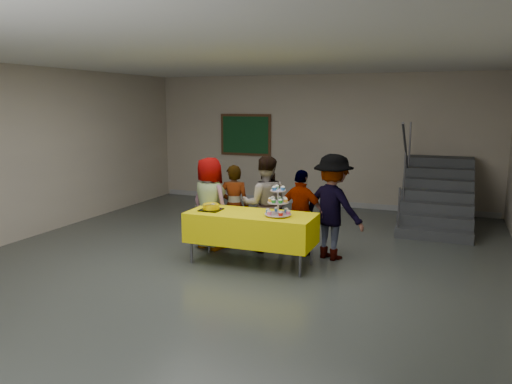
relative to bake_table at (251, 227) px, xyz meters
The scene contains 11 objects.
room_shell 1.63m from the bake_table, 123.91° to the right, with size 10.00×10.04×3.02m.
bake_table is the anchor object (origin of this frame).
cupcake_stand 0.58m from the bake_table, ahead, with size 0.38×0.38×0.44m.
bear_cake 0.69m from the bake_table, behind, with size 0.32×0.36×0.12m.
schoolchild_a 1.08m from the bake_table, 151.22° to the left, with size 0.73×0.48×1.50m, color slate.
schoolchild_b 0.95m from the bake_table, 129.24° to the left, with size 0.50×0.33×1.37m, color slate.
schoolchild_c 0.74m from the bake_table, 93.68° to the left, with size 0.75×0.58×1.53m, color slate.
schoolchild_d 0.90m from the bake_table, 50.41° to the left, with size 0.79×0.33×1.35m, color slate.
schoolchild_e 1.29m from the bake_table, 34.20° to the left, with size 1.04×0.60×1.61m, color slate.
staircase 4.50m from the bake_table, 56.77° to the left, with size 1.30×2.40×2.04m.
noticeboard 5.13m from the bake_table, 113.49° to the left, with size 1.30×0.05×1.00m.
Camera 1 is at (2.90, -6.23, 2.35)m, focal length 35.00 mm.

